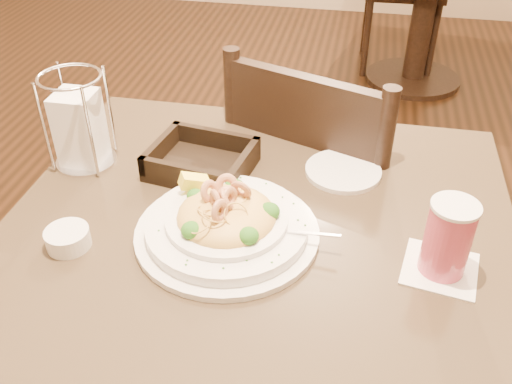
% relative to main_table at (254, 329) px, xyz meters
% --- Properties ---
extents(main_table, '(0.90, 0.90, 0.76)m').
position_rel_main_table_xyz_m(main_table, '(0.00, 0.00, 0.00)').
color(main_table, black).
rests_on(main_table, ground).
extents(dining_chair_near, '(0.54, 0.54, 0.93)m').
position_rel_main_table_xyz_m(dining_chair_near, '(0.09, 0.45, -0.02)').
color(dining_chair_near, black).
rests_on(dining_chair_near, ground).
extents(pasta_bowl, '(0.35, 0.32, 0.10)m').
position_rel_main_table_xyz_m(pasta_bowl, '(-0.05, -0.01, 0.27)').
color(pasta_bowl, white).
rests_on(pasta_bowl, main_table).
extents(drink_glass, '(0.13, 0.13, 0.13)m').
position_rel_main_table_xyz_m(drink_glass, '(0.31, -0.02, 0.30)').
color(drink_glass, white).
rests_on(drink_glass, main_table).
extents(bread_basket, '(0.22, 0.19, 0.05)m').
position_rel_main_table_xyz_m(bread_basket, '(-0.14, 0.18, 0.26)').
color(bread_basket, black).
rests_on(bread_basket, main_table).
extents(napkin_caddy, '(0.12, 0.12, 0.19)m').
position_rel_main_table_xyz_m(napkin_caddy, '(-0.38, 0.16, 0.32)').
color(napkin_caddy, silver).
rests_on(napkin_caddy, main_table).
extents(side_plate, '(0.19, 0.19, 0.01)m').
position_rel_main_table_xyz_m(side_plate, '(0.14, 0.22, 0.24)').
color(side_plate, white).
rests_on(side_plate, main_table).
extents(butter_ramekin, '(0.08, 0.08, 0.03)m').
position_rel_main_table_xyz_m(butter_ramekin, '(-0.30, -0.08, 0.26)').
color(butter_ramekin, white).
rests_on(butter_ramekin, main_table).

